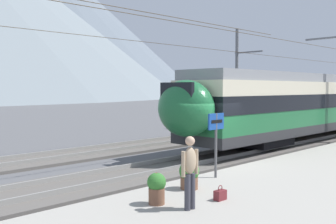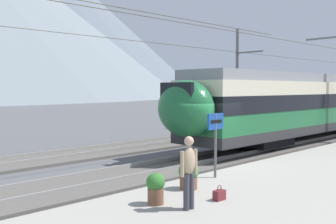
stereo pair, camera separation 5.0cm
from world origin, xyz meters
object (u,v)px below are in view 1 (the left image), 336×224
object	(u,v)px
train_near_platform	(324,102)
potted_plant_platform_edge	(189,174)
handbag_beside_passenger	(220,195)
platform_sign	(216,130)
passenger_walking	(190,169)
potted_plant_by_shelter	(157,187)
catenary_mast_far_side	(238,77)

from	to	relation	value
train_near_platform	potted_plant_platform_edge	distance (m)	16.22
train_near_platform	handbag_beside_passenger	size ratio (longest dim) A/B	70.37
platform_sign	passenger_walking	distance (m)	3.36
potted_plant_platform_edge	potted_plant_by_shelter	world-z (taller)	potted_plant_platform_edge
passenger_walking	handbag_beside_passenger	xyz separation A→B (m)	(1.09, -0.02, -0.81)
train_near_platform	potted_plant_by_shelter	xyz separation A→B (m)	(-17.40, -3.68, -1.51)
passenger_walking	potted_plant_platform_edge	xyz separation A→B (m)	(1.32, 1.24, -0.52)
potted_plant_platform_edge	train_near_platform	bearing A→B (deg)	11.69
handbag_beside_passenger	potted_plant_platform_edge	size ratio (longest dim) A/B	0.48
potted_plant_by_shelter	potted_plant_platform_edge	bearing A→B (deg)	14.52
passenger_walking	potted_plant_platform_edge	size ratio (longest dim) A/B	2.17
catenary_mast_far_side	handbag_beside_passenger	distance (m)	20.31
passenger_walking	platform_sign	bearing A→B (deg)	28.72
catenary_mast_far_side	platform_sign	size ratio (longest dim) A/B	19.20
catenary_mast_far_side	potted_plant_by_shelter	xyz separation A→B (m)	(-17.86, -10.48, -3.22)
handbag_beside_passenger	potted_plant_by_shelter	bearing A→B (deg)	148.16
catenary_mast_far_side	potted_plant_by_shelter	world-z (taller)	catenary_mast_far_side
catenary_mast_far_side	potted_plant_platform_edge	xyz separation A→B (m)	(-16.26, -10.07, -3.23)
handbag_beside_passenger	train_near_platform	bearing A→B (deg)	15.78
potted_plant_by_shelter	catenary_mast_far_side	bearing A→B (deg)	30.41
platform_sign	potted_plant_platform_edge	bearing A→B (deg)	-167.46
passenger_walking	potted_plant_platform_edge	bearing A→B (deg)	43.30
train_near_platform	catenary_mast_far_side	world-z (taller)	catenary_mast_far_side
potted_plant_platform_edge	potted_plant_by_shelter	size ratio (longest dim) A/B	1.02
potted_plant_by_shelter	platform_sign	bearing A→B (deg)	13.53
handbag_beside_passenger	potted_plant_by_shelter	xyz separation A→B (m)	(-1.36, 0.85, 0.30)
potted_plant_by_shelter	handbag_beside_passenger	bearing A→B (deg)	-31.84
train_near_platform	handbag_beside_passenger	world-z (taller)	train_near_platform
train_near_platform	platform_sign	world-z (taller)	train_near_platform
platform_sign	potted_plant_platform_edge	distance (m)	1.94
platform_sign	handbag_beside_passenger	bearing A→B (deg)	-138.44
platform_sign	passenger_walking	size ratio (longest dim) A/B	1.18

